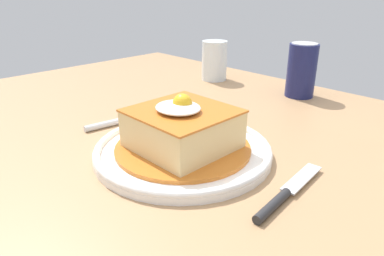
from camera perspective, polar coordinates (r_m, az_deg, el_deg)
The scene contains 7 objects.
dining_table at distance 0.67m, azimuth -2.25°, elevation -10.06°, with size 1.28×0.96×0.77m.
main_plate at distance 0.55m, azimuth -1.48°, elevation -3.51°, with size 0.28×0.28×0.02m.
sandwich_meal at distance 0.54m, azimuth -1.54°, elevation -0.41°, with size 0.21×0.21×0.09m.
fork at distance 0.68m, azimuth -12.40°, elevation 0.92°, with size 0.03×0.14×0.01m.
knife at distance 0.46m, azimuth 14.28°, elevation -10.73°, with size 0.03×0.17×0.01m.
soda_can at distance 0.87m, azimuth 17.27°, elevation 8.89°, with size 0.07×0.07×0.12m.
drinking_glass at distance 0.98m, azimuth 3.63°, elevation 10.39°, with size 0.07×0.07×0.10m.
Camera 1 is at (0.42, -0.37, 1.03)m, focal length 33.04 mm.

